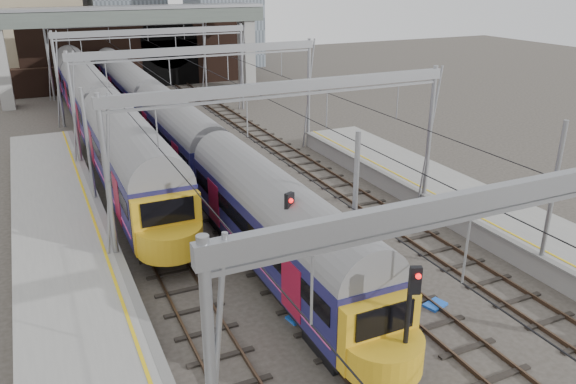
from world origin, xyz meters
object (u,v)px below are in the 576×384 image
train_main (153,110)px  train_second (79,81)px  signal_near_centre (409,317)px  signal_near_left (288,239)px

train_main → train_second: train_second is taller
train_main → train_second: bearing=105.8°
train_main → signal_near_centre: bearing=-89.2°
train_second → train_main: bearing=-74.2°
train_second → signal_near_centre: bearing=-84.5°
train_main → signal_near_left: bearing=-91.5°
signal_near_centre → signal_near_left: bearing=123.3°
signal_near_centre → train_second: bearing=117.7°
signal_near_left → signal_near_centre: signal_near_left is taller
signal_near_left → train_main: bearing=66.4°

